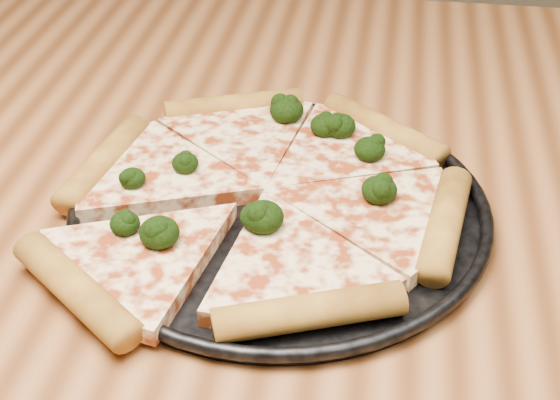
# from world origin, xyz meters

# --- Properties ---
(dining_table) EXTENTS (1.20, 0.90, 0.75)m
(dining_table) POSITION_xyz_m (0.00, 0.00, 0.66)
(dining_table) COLOR #9B5D2F
(dining_table) RESTS_ON ground
(pizza_pan) EXTENTS (0.33, 0.33, 0.02)m
(pizza_pan) POSITION_xyz_m (0.10, -0.03, 0.76)
(pizza_pan) COLOR black
(pizza_pan) RESTS_ON dining_table
(pizza) EXTENTS (0.33, 0.35, 0.03)m
(pizza) POSITION_xyz_m (0.08, -0.02, 0.77)
(pizza) COLOR #FFD89C
(pizza) RESTS_ON pizza_pan
(broccoli_florets) EXTENTS (0.22, 0.22, 0.02)m
(broccoli_florets) POSITION_xyz_m (0.09, -0.01, 0.78)
(broccoli_florets) COLOR black
(broccoli_florets) RESTS_ON pizza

